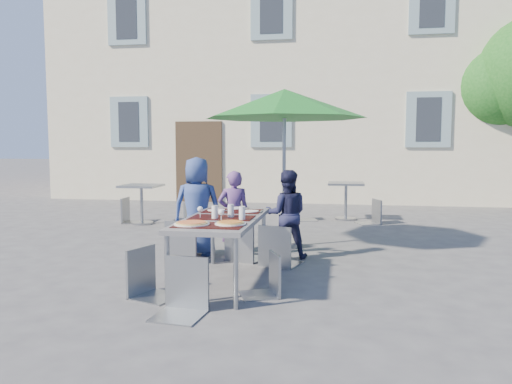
% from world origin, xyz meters
% --- Properties ---
extents(ground, '(90.00, 90.00, 0.00)m').
position_xyz_m(ground, '(0.00, 0.00, 0.00)').
color(ground, '#444346').
rests_on(ground, ground).
extents(building, '(13.60, 8.20, 11.10)m').
position_xyz_m(building, '(-0.00, 11.50, 4.85)').
color(building, beige).
rests_on(building, ground).
extents(dining_table, '(0.80, 1.85, 0.76)m').
position_xyz_m(dining_table, '(0.55, -0.35, 0.70)').
color(dining_table, '#434348').
rests_on(dining_table, ground).
extents(pizza_near_left, '(0.37, 0.37, 0.03)m').
position_xyz_m(pizza_near_left, '(0.36, -0.90, 0.77)').
color(pizza_near_left, white).
rests_on(pizza_near_left, dining_table).
extents(pizza_near_right, '(0.32, 0.32, 0.03)m').
position_xyz_m(pizza_near_right, '(0.75, -0.82, 0.77)').
color(pizza_near_right, white).
rests_on(pizza_near_right, dining_table).
extents(glassware, '(0.56, 0.38, 0.15)m').
position_xyz_m(glassware, '(0.61, -0.43, 0.83)').
color(glassware, silver).
rests_on(glassware, dining_table).
extents(place_settings, '(0.69, 0.48, 0.01)m').
position_xyz_m(place_settings, '(0.55, 0.28, 0.76)').
color(place_settings, white).
rests_on(place_settings, dining_table).
extents(child_0, '(0.71, 0.49, 1.40)m').
position_xyz_m(child_0, '(-0.14, 0.98, 0.70)').
color(child_0, navy).
rests_on(child_0, ground).
extents(child_1, '(0.50, 0.40, 1.21)m').
position_xyz_m(child_1, '(0.39, 0.98, 0.60)').
color(child_1, '#5C3A77').
rests_on(child_1, ground).
extents(child_2, '(0.63, 0.42, 1.22)m').
position_xyz_m(child_2, '(1.12, 1.06, 0.61)').
color(child_2, '#1B1C3B').
rests_on(child_2, ground).
extents(chair_0, '(0.56, 0.56, 1.06)m').
position_xyz_m(chair_0, '(-0.20, 0.61, 0.63)').
color(chair_0, gray).
rests_on(chair_0, ground).
extents(chair_1, '(0.58, 0.58, 1.02)m').
position_xyz_m(chair_1, '(0.57, 0.77, 0.60)').
color(chair_1, '#91969C').
rests_on(chair_1, ground).
extents(chair_2, '(0.58, 0.58, 1.03)m').
position_xyz_m(chair_2, '(1.07, 0.54, 0.61)').
color(chair_2, gray).
rests_on(chair_2, ground).
extents(chair_3, '(0.54, 0.54, 0.96)m').
position_xyz_m(chair_3, '(-0.09, -0.96, 0.56)').
color(chair_3, gray).
rests_on(chair_3, ground).
extents(chair_4, '(0.49, 0.49, 0.84)m').
position_xyz_m(chair_4, '(1.11, -0.72, 0.48)').
color(chair_4, '#94999F').
rests_on(chair_4, ground).
extents(chair_5, '(0.48, 0.48, 0.99)m').
position_xyz_m(chair_5, '(0.42, -1.41, 0.58)').
color(chair_5, gray).
rests_on(chair_5, ground).
extents(patio_umbrella, '(2.45, 2.45, 2.40)m').
position_xyz_m(patio_umbrella, '(1.00, 1.79, 2.16)').
color(patio_umbrella, '#929499').
rests_on(patio_umbrella, ground).
extents(cafe_table_0, '(0.73, 0.73, 0.78)m').
position_xyz_m(cafe_table_0, '(-2.03, 3.52, 0.55)').
color(cafe_table_0, '#929499').
rests_on(cafe_table_0, ground).
extents(bg_chair_l_0, '(0.45, 0.45, 0.96)m').
position_xyz_m(bg_chair_l_0, '(-2.32, 3.63, 0.56)').
color(bg_chair_l_0, gray).
rests_on(bg_chair_l_0, ground).
extents(bg_chair_r_0, '(0.42, 0.42, 0.92)m').
position_xyz_m(bg_chair_r_0, '(-1.16, 3.44, 0.53)').
color(bg_chair_r_0, gray).
rests_on(bg_chair_r_0, ground).
extents(cafe_table_1, '(0.73, 0.73, 0.78)m').
position_xyz_m(cafe_table_1, '(1.96, 4.76, 0.55)').
color(cafe_table_1, '#929499').
rests_on(cafe_table_1, ground).
extents(bg_chair_l_1, '(0.49, 0.49, 0.91)m').
position_xyz_m(bg_chair_l_1, '(1.07, 4.55, 0.53)').
color(bg_chair_l_1, gray).
rests_on(bg_chair_l_1, ground).
extents(bg_chair_r_1, '(0.53, 0.53, 0.92)m').
position_xyz_m(bg_chair_r_1, '(2.48, 4.33, 0.54)').
color(bg_chair_r_1, gray).
rests_on(bg_chair_r_1, ground).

